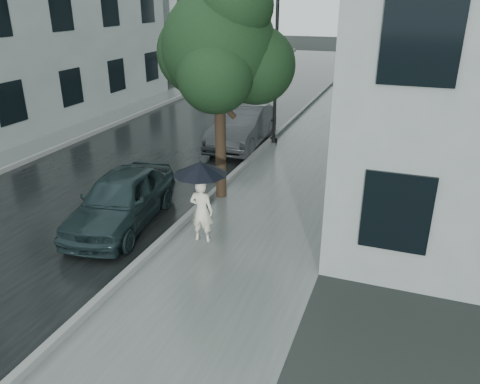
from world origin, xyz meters
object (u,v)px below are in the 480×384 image
at_px(street_tree, 221,45).
at_px(car_near, 121,199).
at_px(pedestrian, 202,211).
at_px(lamp_post, 272,58).
at_px(car_far, 242,126).

relative_size(street_tree, car_near, 1.50).
bearing_deg(pedestrian, lamp_post, -87.69).
height_order(pedestrian, lamp_post, lamp_post).
distance_m(pedestrian, car_far, 7.43).
bearing_deg(lamp_post, car_far, -154.71).
bearing_deg(car_far, pedestrian, -79.52).
xyz_separation_m(pedestrian, car_near, (-2.15, 0.08, -0.07)).
xyz_separation_m(pedestrian, lamp_post, (-0.80, 7.98, 2.36)).
relative_size(lamp_post, car_near, 1.39).
distance_m(lamp_post, car_far, 2.63).
bearing_deg(car_near, street_tree, 50.36).
distance_m(pedestrian, street_tree, 4.26).
height_order(lamp_post, car_near, lamp_post).
distance_m(lamp_post, car_near, 8.37).
bearing_deg(pedestrian, car_far, -80.54).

